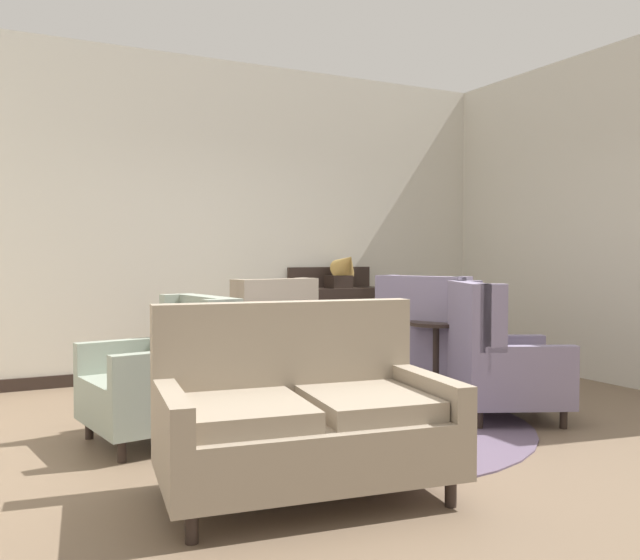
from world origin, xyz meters
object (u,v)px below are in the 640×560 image
at_px(porcelain_vase, 327,345).
at_px(sideboard, 337,323).
at_px(gramophone, 344,268).
at_px(settee, 303,418).
at_px(armchair_near_window, 168,379).
at_px(armchair_beside_settee, 263,342).
at_px(armchair_back_corner, 497,361).
at_px(side_table, 437,355).
at_px(armchair_foreground_right, 433,346).
at_px(coffee_table, 333,372).

distance_m(porcelain_vase, sideboard, 2.30).
distance_m(porcelain_vase, gramophone, 2.31).
bearing_deg(gramophone, settee, -122.33).
bearing_deg(armchair_near_window, armchair_beside_settee, 129.31).
bearing_deg(gramophone, armchair_near_window, -141.88).
xyz_separation_m(armchair_back_corner, side_table, (-0.09, 0.64, -0.03)).
xyz_separation_m(side_table, sideboard, (0.11, 1.98, 0.09)).
xyz_separation_m(armchair_beside_settee, gramophone, (1.18, 0.50, 0.69)).
height_order(armchair_foreground_right, side_table, armchair_foreground_right).
xyz_separation_m(settee, armchair_near_window, (-0.37, 1.38, 0.01)).
relative_size(settee, sideboard, 1.41).
bearing_deg(armchair_beside_settee, settee, 61.51).
bearing_deg(armchair_near_window, armchair_back_corner, 67.02).
relative_size(armchair_foreground_right, sideboard, 0.97).
bearing_deg(settee, armchair_back_corner, 28.53).
bearing_deg(armchair_near_window, coffee_table, 81.73).
bearing_deg(coffee_table, porcelain_vase, 154.62).
distance_m(armchair_foreground_right, side_table, 0.37).
bearing_deg(side_table, sideboard, 86.76).
relative_size(armchair_near_window, sideboard, 0.88).
relative_size(porcelain_vase, armchair_beside_settee, 0.30).
height_order(porcelain_vase, gramophone, gramophone).
height_order(armchair_near_window, gramophone, gramophone).
height_order(armchair_beside_settee, sideboard, sideboard).
distance_m(porcelain_vase, settee, 1.67).
bearing_deg(side_table, armchair_back_corner, -81.65).
height_order(side_table, gramophone, gramophone).
height_order(armchair_near_window, armchair_back_corner, armchair_back_corner).
xyz_separation_m(coffee_table, gramophone, (1.16, 1.92, 0.76)).
xyz_separation_m(armchair_foreground_right, gramophone, (-0.04, 1.58, 0.67)).
bearing_deg(gramophone, side_table, -94.72).
height_order(armchair_beside_settee, armchair_near_window, armchair_beside_settee).
xyz_separation_m(porcelain_vase, armchair_beside_settee, (0.03, 1.40, -0.14)).
distance_m(side_table, sideboard, 1.98).
bearing_deg(armchair_foreground_right, coffee_table, 82.50).
height_order(armchair_back_corner, side_table, armchair_back_corner).
xyz_separation_m(armchair_near_window, armchair_back_corner, (2.40, -0.60, 0.03)).
bearing_deg(armchair_back_corner, armchair_beside_settee, 53.22).
bearing_deg(porcelain_vase, coffee_table, -25.38).
height_order(coffee_table, settee, settee).
distance_m(armchair_beside_settee, armchair_near_window, 1.92).
relative_size(settee, armchair_foreground_right, 1.46).
bearing_deg(gramophone, sideboard, 117.77).
distance_m(armchair_beside_settee, side_table, 1.73).
height_order(coffee_table, armchair_back_corner, armchair_back_corner).
bearing_deg(settee, side_table, 43.77).
bearing_deg(side_table, armchair_foreground_right, 58.04).
height_order(armchair_beside_settee, armchair_foreground_right, armchair_foreground_right).
bearing_deg(armchair_beside_settee, sideboard, -163.34).
relative_size(porcelain_vase, side_table, 0.45).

